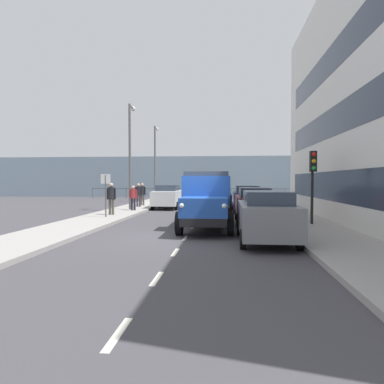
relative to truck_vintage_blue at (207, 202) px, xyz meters
The scene contains 19 objects.
ground_plane 7.17m from the truck_vintage_blue, 84.68° to the right, with size 80.00×80.00×0.00m, color #423F44.
sidewalk_left 8.39m from the truck_vintage_blue, 122.12° to the right, with size 2.66×38.11×0.15m, color #9E9993.
sidewalk_right 9.15m from the truck_vintage_blue, 50.86° to the right, with size 2.66×38.11×0.15m, color #9E9993.
road_centreline_markings 6.74m from the truck_vintage_blue, 84.33° to the right, with size 0.12×34.21×0.01m.
sea_horizon 29.14m from the truck_vintage_blue, 88.71° to the right, with size 80.00×0.80×5.00m, color gray.
seawall_railing 25.51m from the truck_vintage_blue, 88.53° to the right, with size 28.08×0.08×1.20m.
truck_vintage_blue is the anchor object (origin of this frame).
car_grey_kerbside_near 3.32m from the truck_vintage_blue, 130.38° to the left, with size 1.85×4.45×1.72m.
car_maroon_kerbside_1 3.52m from the truck_vintage_blue, 127.63° to the right, with size 1.77×4.42×1.72m.
car_navy_kerbside_2 9.00m from the truck_vintage_blue, 103.78° to the right, with size 1.82×4.39×1.72m.
car_white_oppositeside_0 11.64m from the truck_vintage_blue, 72.72° to the right, with size 1.84×4.20×1.72m.
pedestrian_couple_b 7.32m from the truck_vintage_blue, 40.24° to the right, with size 0.53×0.34×1.77m.
pedestrian_with_bag 9.30m from the truck_vintage_blue, 56.45° to the right, with size 0.53×0.34×1.58m.
pedestrian_couple_a 12.04m from the truck_vintage_blue, 62.67° to the right, with size 0.53×0.34×1.70m.
pedestrian_in_dark_coat 13.41m from the truck_vintage_blue, 65.33° to the right, with size 0.53×0.34×1.69m.
traffic_light_near 4.95m from the truck_vintage_blue, 163.25° to the right, with size 0.28×0.41×3.20m.
lamp_post_promenade 10.70m from the truck_vintage_blue, 57.28° to the right, with size 0.32×1.14×6.96m.
lamp_post_far 19.37m from the truck_vintage_blue, 72.40° to the right, with size 0.32×1.14×6.95m.
street_sign 6.48m from the truck_vintage_blue, 32.21° to the right, with size 0.50×0.07×2.25m.
Camera 1 is at (-1.45, 12.81, 2.08)m, focal length 33.38 mm.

